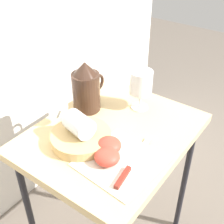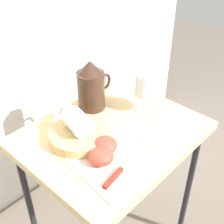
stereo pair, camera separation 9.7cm
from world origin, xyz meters
name	(u,v)px [view 1 (the left image)]	position (x,y,z in m)	size (l,w,h in m)	color
table	(112,145)	(0.00, 0.00, 0.60)	(0.59, 0.48, 0.66)	tan
linen_napkin	(121,162)	(-0.10, -0.11, 0.66)	(0.22, 0.22, 0.00)	beige
basket_tray	(81,138)	(-0.10, 0.05, 0.68)	(0.20, 0.20, 0.04)	tan
pitcher	(86,91)	(0.06, 0.16, 0.74)	(0.15, 0.10, 0.19)	#382319
wine_glass_upright	(140,84)	(0.18, 0.00, 0.76)	(0.08, 0.08, 0.15)	silver
wine_glass_tipped_near	(78,124)	(-0.10, 0.06, 0.73)	(0.10, 0.16, 0.07)	silver
apple_half_left	(107,157)	(-0.13, -0.08, 0.69)	(0.08, 0.08, 0.04)	#CC3D2D
apple_half_right	(109,145)	(-0.09, -0.05, 0.69)	(0.08, 0.08, 0.04)	#CC3D2D
knife	(129,169)	(-0.12, -0.15, 0.67)	(0.24, 0.05, 0.01)	silver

